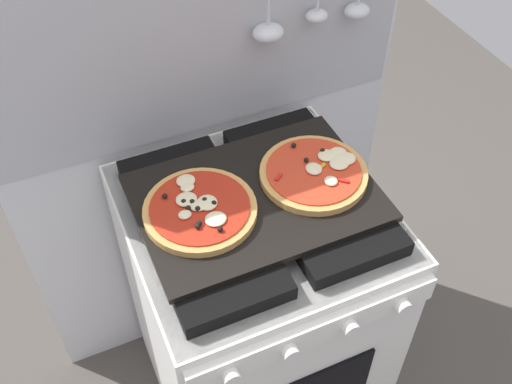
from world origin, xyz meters
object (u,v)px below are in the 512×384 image
pizza_right (315,172)px  pizza_left (200,209)px  baking_tray (256,197)px  stove (256,309)px

pizza_right → pizza_left: bearing=-179.8°
baking_tray → pizza_right: (0.15, 0.00, 0.02)m
pizza_left → stove: bearing=-1.8°
pizza_left → pizza_right: 0.28m
pizza_left → pizza_right: size_ratio=1.00×
baking_tray → pizza_left: bearing=178.9°
pizza_left → pizza_right: same height
pizza_right → baking_tray: bearing=-178.7°
baking_tray → pizza_right: pizza_right is taller
stove → pizza_left: size_ratio=3.58×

